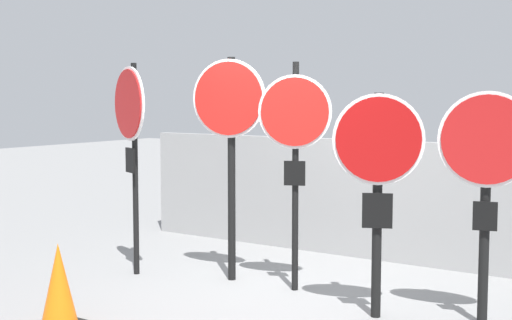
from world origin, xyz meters
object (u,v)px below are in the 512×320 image
stop_sign_3 (378,165)px  stop_sign_1 (230,124)px  stop_sign_2 (295,133)px  stop_sign_0 (130,121)px  traffic_cone_0 (59,285)px  stop_sign_4 (486,167)px

stop_sign_3 → stop_sign_1: bearing=144.7°
stop_sign_2 → stop_sign_0: bearing=169.7°
stop_sign_1 → traffic_cone_0: size_ratio=3.32×
stop_sign_2 → stop_sign_4: bearing=-24.6°
stop_sign_0 → traffic_cone_0: (0.72, -1.69, -1.38)m
stop_sign_2 → stop_sign_3: (1.09, -0.38, -0.24)m
stop_sign_0 → stop_sign_4: 3.89m
stop_sign_0 → traffic_cone_0: stop_sign_0 is taller
stop_sign_1 → traffic_cone_0: (-0.37, -2.08, -1.37)m
stop_sign_1 → stop_sign_3: size_ratio=1.19×
stop_sign_4 → traffic_cone_0: size_ratio=2.81×
stop_sign_3 → traffic_cone_0: (-2.27, -1.73, -1.05)m
stop_sign_0 → stop_sign_1: size_ratio=0.98×
stop_sign_3 → traffic_cone_0: bearing=-167.4°
stop_sign_0 → stop_sign_2: stop_sign_0 is taller
stop_sign_1 → traffic_cone_0: 2.52m
stop_sign_2 → stop_sign_4: 1.98m
stop_sign_4 → traffic_cone_0: bearing=-163.3°
stop_sign_1 → stop_sign_4: 2.79m
stop_sign_0 → stop_sign_2: (1.89, 0.42, -0.09)m
stop_sign_2 → stop_sign_3: size_ratio=1.16×
stop_sign_0 → stop_sign_3: stop_sign_0 is taller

